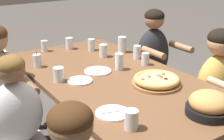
{
  "coord_description": "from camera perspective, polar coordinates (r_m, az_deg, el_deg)",
  "views": [
    {
      "loc": [
        1.83,
        -1.2,
        1.65
      ],
      "look_at": [
        0.0,
        0.0,
        0.83
      ],
      "focal_mm": 50.0,
      "sensor_mm": 36.0,
      "label": 1
    }
  ],
  "objects": [
    {
      "name": "diner_far_midleft",
      "position": [
        3.14,
        7.33,
        -0.46
      ],
      "size": [
        0.51,
        0.4,
        1.16
      ],
      "rotation": [
        0.0,
        0.0,
        -1.57
      ],
      "color": "#232328",
      "rests_on": "ground"
    },
    {
      "name": "drinking_glass_e",
      "position": [
        2.74,
        4.6,
        3.26
      ],
      "size": [
        0.07,
        0.07,
        0.12
      ],
      "color": "silver",
      "rests_on": "dining_table"
    },
    {
      "name": "pizza_board_main",
      "position": [
        2.21,
        8.13,
        -1.92
      ],
      "size": [
        0.35,
        0.35,
        0.06
      ],
      "color": "#996B42",
      "rests_on": "dining_table"
    },
    {
      "name": "empty_plate_b",
      "position": [
        2.27,
        -5.89,
        -1.97
      ],
      "size": [
        0.18,
        0.18,
        0.02
      ],
      "color": "white",
      "rests_on": "dining_table"
    },
    {
      "name": "dining_table",
      "position": [
        2.39,
        0.0,
        -2.89
      ],
      "size": [
        1.99,
        1.02,
        0.78
      ],
      "color": "brown",
      "rests_on": "ground"
    },
    {
      "name": "drinking_glass_i",
      "position": [
        2.28,
        -9.72,
        -0.98
      ],
      "size": [
        0.08,
        0.08,
        0.11
      ],
      "color": "silver",
      "rests_on": "dining_table"
    },
    {
      "name": "drinking_glass_g",
      "position": [
        2.6,
        6.1,
        1.88
      ],
      "size": [
        0.06,
        0.06,
        0.1
      ],
      "color": "silver",
      "rests_on": "dining_table"
    },
    {
      "name": "drinking_glass_d",
      "position": [
        3.05,
        -7.81,
        4.7
      ],
      "size": [
        0.07,
        0.07,
        0.11
      ],
      "color": "silver",
      "rests_on": "dining_table"
    },
    {
      "name": "drinking_glass_a",
      "position": [
        2.92,
        1.86,
        4.49
      ],
      "size": [
        0.08,
        0.08,
        0.15
      ],
      "color": "silver",
      "rests_on": "dining_table"
    },
    {
      "name": "drinking_glass_j",
      "position": [
        2.98,
        -3.79,
        4.5
      ],
      "size": [
        0.07,
        0.07,
        0.11
      ],
      "color": "silver",
      "rests_on": "dining_table"
    },
    {
      "name": "empty_plate_a",
      "position": [
        1.82,
        0.1,
        -7.89
      ],
      "size": [
        0.2,
        0.2,
        0.02
      ],
      "color": "white",
      "rests_on": "dining_table"
    },
    {
      "name": "drinking_glass_b",
      "position": [
        2.79,
        -1.61,
        3.41
      ],
      "size": [
        0.07,
        0.07,
        0.11
      ],
      "color": "silver",
      "rests_on": "dining_table"
    },
    {
      "name": "diner_near_center",
      "position": [
        2.26,
        -16.67,
        -11.57
      ],
      "size": [
        0.51,
        0.4,
        1.06
      ],
      "rotation": [
        0.0,
        0.0,
        1.57
      ],
      "color": "silver",
      "rests_on": "ground"
    },
    {
      "name": "cocktail_glass_blue",
      "position": [
        2.6,
        -13.5,
        1.52
      ],
      "size": [
        0.07,
        0.07,
        0.13
      ],
      "color": "silver",
      "rests_on": "dining_table"
    },
    {
      "name": "skillet_bowl",
      "position": [
        1.87,
        17.35,
        -6.13
      ],
      "size": [
        0.38,
        0.26,
        0.14
      ],
      "color": "black",
      "rests_on": "dining_table"
    },
    {
      "name": "drinking_glass_f",
      "position": [
        1.65,
        3.57,
        -9.07
      ],
      "size": [
        0.08,
        0.08,
        0.11
      ],
      "color": "silver",
      "rests_on": "dining_table"
    },
    {
      "name": "drinking_glass_h",
      "position": [
        2.47,
        1.32,
        1.41
      ],
      "size": [
        0.07,
        0.07,
        0.13
      ],
      "color": "silver",
      "rests_on": "dining_table"
    },
    {
      "name": "drinking_glass_c",
      "position": [
        3.01,
        -12.24,
        4.2
      ],
      "size": [
        0.06,
        0.06,
        0.1
      ],
      "color": "silver",
      "rests_on": "dining_table"
    },
    {
      "name": "diner_near_midleft",
      "position": [
        2.56,
        -19.49,
        -6.05
      ],
      "size": [
        0.51,
        0.4,
        1.18
      ],
      "rotation": [
        0.0,
        0.0,
        1.57
      ],
      "color": "#99999E",
      "rests_on": "ground"
    },
    {
      "name": "diner_far_midright",
      "position": [
        2.66,
        18.11,
        -5.57
      ],
      "size": [
        0.51,
        0.4,
        1.13
      ],
      "rotation": [
        0.0,
        0.0,
        -1.57
      ],
      "color": "gold",
      "rests_on": "ground"
    },
    {
      "name": "empty_plate_c",
      "position": [
        2.44,
        -2.61,
        -0.2
      ],
      "size": [
        0.21,
        0.21,
        0.02
      ],
      "color": "white",
      "rests_on": "dining_table"
    }
  ]
}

